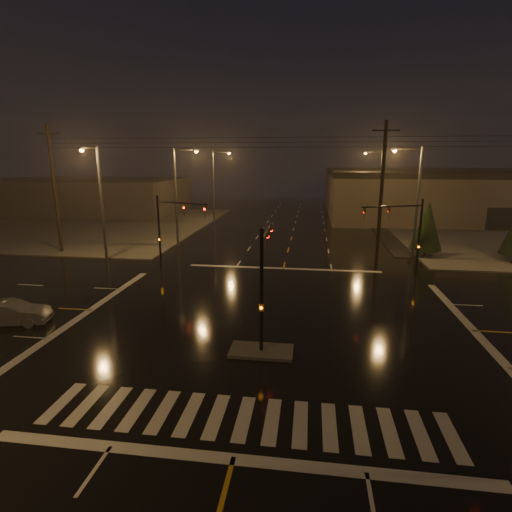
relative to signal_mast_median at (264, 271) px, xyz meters
name	(u,v)px	position (x,y,z in m)	size (l,w,h in m)	color
ground	(270,320)	(0.00, 3.07, -3.75)	(140.00, 140.00, 0.00)	black
sidewalk_nw	(78,224)	(-30.00, 33.07, -3.69)	(36.00, 36.00, 0.12)	#484540
median_island	(261,351)	(0.00, -0.93, -3.68)	(3.00, 1.60, 0.15)	#484540
crosswalk	(244,418)	(0.00, -5.93, -3.75)	(15.00, 2.60, 0.01)	beige
stop_bar_near	(233,459)	(0.00, -7.93, -3.75)	(16.00, 0.50, 0.01)	beige
stop_bar_far	(283,268)	(0.00, 14.07, -3.75)	(16.00, 0.50, 0.01)	beige
commercial_block	(89,196)	(-35.00, 45.07, -0.95)	(30.00, 18.00, 5.60)	#443E3B
signal_mast_median	(264,271)	(0.00, 0.00, 0.00)	(0.25, 4.59, 6.00)	black
signal_mast_ne	(408,228)	(9.50, 13.21, 0.04)	(4.84, 1.86, 6.00)	black
signal_mast_nw	(169,223)	(-9.50, 13.21, 0.04)	(4.84, 1.86, 6.00)	black
streetlight_1	(179,191)	(-11.18, 21.07, 2.05)	(2.77, 0.32, 10.00)	#38383A
streetlight_2	(216,182)	(-11.18, 37.07, 2.05)	(2.77, 0.32, 10.00)	#38383A
streetlight_3	(414,195)	(11.18, 19.07, 2.05)	(2.77, 0.32, 10.00)	#38383A
streetlight_4	(378,182)	(11.18, 39.07, 2.05)	(2.77, 0.32, 10.00)	#38383A
streetlight_5	(99,196)	(-16.00, 14.26, 2.05)	(0.32, 2.77, 10.00)	#38383A
utility_pole_0	(55,189)	(-22.00, 17.07, 2.38)	(2.20, 0.32, 12.00)	black
utility_pole_1	(381,193)	(8.00, 17.07, 2.38)	(2.20, 0.32, 12.00)	black
conifer_0	(427,226)	(12.82, 20.06, -0.81)	(2.87, 2.87, 5.18)	black
car_crossing	(10,313)	(-14.18, 0.43, -3.07)	(1.43, 4.11, 1.36)	#55585D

